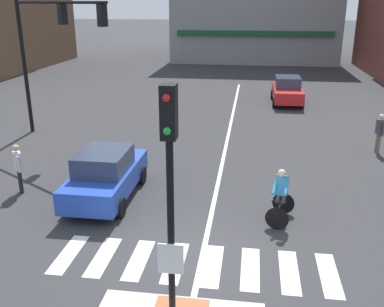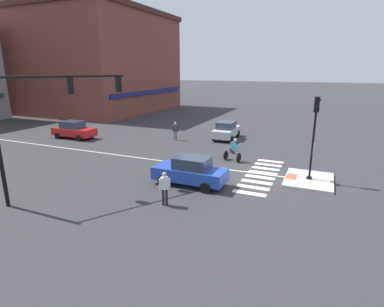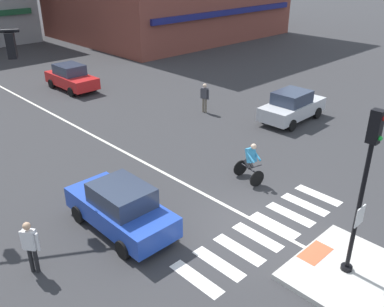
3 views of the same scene
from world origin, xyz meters
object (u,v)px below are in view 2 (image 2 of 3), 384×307
object	(u,v)px
traffic_light_mast	(43,111)
pedestrian_at_curb_left	(165,186)
signal_pole	(314,131)
car_red_eastbound_distant	(74,130)
car_silver_cross_right	(226,130)
car_blue_westbound_near	(190,171)
cyclist	(233,149)
pedestrian_waiting_far_side	(175,130)

from	to	relation	value
traffic_light_mast	pedestrian_at_curb_left	size ratio (longest dim) A/B	3.74
signal_pole	car_red_eastbound_distant	size ratio (longest dim) A/B	1.15
car_silver_cross_right	car_blue_westbound_near	size ratio (longest dim) A/B	1.01
car_silver_cross_right	cyclist	bearing A→B (deg)	-158.66
car_blue_westbound_near	pedestrian_at_curb_left	distance (m)	2.99
car_silver_cross_right	pedestrian_waiting_far_side	xyz separation A→B (m)	(-2.45, 4.12, 0.17)
signal_pole	pedestrian_at_curb_left	world-z (taller)	signal_pole
pedestrian_waiting_far_side	signal_pole	bearing A→B (deg)	-118.50
traffic_light_mast	car_red_eastbound_distant	xyz separation A→B (m)	(11.01, 9.23, -3.61)
car_silver_cross_right	pedestrian_at_curb_left	xyz separation A→B (m)	(-15.26, -1.76, 0.17)
car_blue_westbound_near	pedestrian_waiting_far_side	bearing A→B (deg)	30.97
signal_pole	car_red_eastbound_distant	bearing A→B (deg)	80.97
traffic_light_mast	car_silver_cross_right	distance (m)	17.49
traffic_light_mast	pedestrian_waiting_far_side	distance (m)	14.60
signal_pole	cyclist	bearing A→B (deg)	67.62
traffic_light_mast	pedestrian_waiting_far_side	world-z (taller)	traffic_light_mast
cyclist	pedestrian_waiting_far_side	bearing A→B (deg)	57.20
car_blue_westbound_near	car_silver_cross_right	bearing A→B (deg)	8.22
car_silver_cross_right	car_red_eastbound_distant	size ratio (longest dim) A/B	1.01
car_red_eastbound_distant	signal_pole	bearing A→B (deg)	-99.03
car_silver_cross_right	car_red_eastbound_distant	xyz separation A→B (m)	(-5.63, 13.24, 0.00)
pedestrian_at_curb_left	car_blue_westbound_near	bearing A→B (deg)	-0.29
traffic_light_mast	pedestrian_at_curb_left	xyz separation A→B (m)	(1.38, -5.77, -3.44)
pedestrian_at_curb_left	pedestrian_waiting_far_side	xyz separation A→B (m)	(12.81, 5.88, 0.00)
traffic_light_mast	car_silver_cross_right	world-z (taller)	traffic_light_mast
car_red_eastbound_distant	traffic_light_mast	bearing A→B (deg)	-140.04
car_blue_westbound_near	pedestrian_waiting_far_side	world-z (taller)	pedestrian_waiting_far_side
signal_pole	car_blue_westbound_near	world-z (taller)	signal_pole
car_red_eastbound_distant	pedestrian_waiting_far_side	world-z (taller)	pedestrian_waiting_far_side
car_blue_westbound_near	signal_pole	bearing A→B (deg)	-61.81
signal_pole	car_silver_cross_right	distance (m)	12.17
signal_pole	car_blue_westbound_near	bearing A→B (deg)	118.19
signal_pole	car_red_eastbound_distant	world-z (taller)	signal_pole
signal_pole	pedestrian_waiting_far_side	bearing A→B (deg)	61.50
traffic_light_mast	cyclist	world-z (taller)	traffic_light_mast
signal_pole	car_red_eastbound_distant	xyz separation A→B (m)	(3.36, 21.16, -2.19)
cyclist	car_silver_cross_right	bearing A→B (deg)	21.34
signal_pole	car_red_eastbound_distant	distance (m)	21.53
car_silver_cross_right	car_blue_westbound_near	bearing A→B (deg)	-171.78
pedestrian_at_curb_left	traffic_light_mast	bearing A→B (deg)	103.47
traffic_light_mast	pedestrian_waiting_far_side	bearing A→B (deg)	0.46
car_red_eastbound_distant	pedestrian_waiting_far_side	size ratio (longest dim) A/B	2.47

